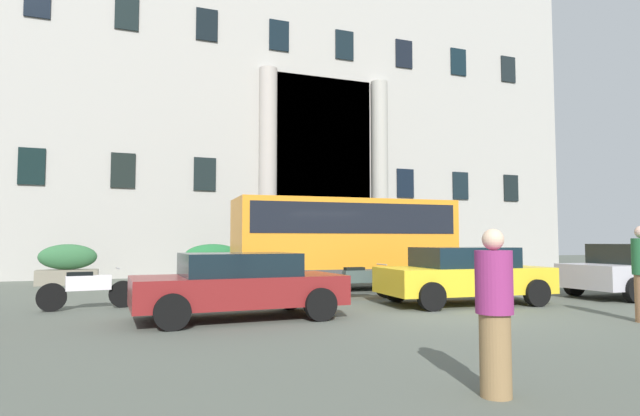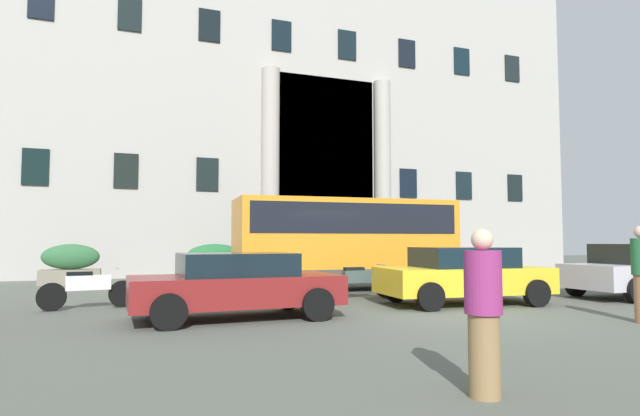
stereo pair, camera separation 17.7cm
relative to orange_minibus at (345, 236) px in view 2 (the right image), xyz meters
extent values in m
cube|color=#545A50|center=(0.08, -5.50, -1.70)|extent=(80.00, 64.00, 0.12)
cube|color=#A8A59D|center=(0.08, 12.00, 8.15)|extent=(32.28, 9.00, 19.58)
cube|color=black|center=(2.29, 7.56, 2.92)|extent=(4.70, 0.12, 9.12)
cylinder|color=#ADA39B|center=(-0.46, 7.25, 2.92)|extent=(0.80, 0.80, 9.12)
cylinder|color=#ABA79D|center=(5.03, 7.25, 2.92)|extent=(0.80, 0.80, 9.12)
cube|color=black|center=(-9.60, 7.46, 2.67)|extent=(0.92, 0.08, 1.40)
cube|color=black|center=(-6.37, 7.46, 2.67)|extent=(0.92, 0.08, 1.40)
cube|color=black|center=(-3.15, 7.46, 2.67)|extent=(0.92, 0.08, 1.40)
cube|color=black|center=(6.54, 7.46, 2.67)|extent=(0.92, 0.08, 1.40)
cube|color=black|center=(9.77, 7.46, 2.67)|extent=(0.92, 0.08, 1.40)
cube|color=black|center=(12.99, 7.46, 2.67)|extent=(0.92, 0.08, 1.40)
cube|color=black|center=(-9.60, 7.46, 9.13)|extent=(0.92, 0.08, 1.40)
cube|color=black|center=(-6.37, 7.46, 9.13)|extent=(0.92, 0.08, 1.40)
cube|color=black|center=(-3.15, 7.46, 9.13)|extent=(0.92, 0.08, 1.40)
cube|color=black|center=(0.08, 7.46, 9.13)|extent=(0.92, 0.08, 1.40)
cube|color=black|center=(3.31, 7.46, 9.13)|extent=(0.92, 0.08, 1.40)
cube|color=black|center=(6.54, 7.46, 9.13)|extent=(0.92, 0.08, 1.40)
cube|color=black|center=(9.77, 7.46, 9.13)|extent=(0.92, 0.08, 1.40)
cube|color=black|center=(12.99, 7.46, 9.13)|extent=(0.92, 0.08, 1.40)
cube|color=orange|center=(-0.01, 0.00, -0.04)|extent=(6.76, 2.63, 2.29)
cube|color=black|center=(-0.01, 0.00, 0.51)|extent=(6.36, 2.64, 0.88)
cube|color=black|center=(3.24, -0.19, 0.32)|extent=(0.17, 1.90, 1.10)
cube|color=#424242|center=(-0.01, 0.00, -1.07)|extent=(6.76, 2.67, 0.24)
cylinder|color=black|center=(2.38, 0.99, -1.19)|extent=(0.91, 0.33, 0.90)
cylinder|color=black|center=(2.25, -1.26, -1.19)|extent=(0.91, 0.33, 0.90)
cylinder|color=black|center=(-2.26, 1.26, -1.19)|extent=(0.91, 0.33, 0.90)
cylinder|color=black|center=(-2.39, -0.99, -1.19)|extent=(0.91, 0.33, 0.90)
cylinder|color=#9D931A|center=(4.69, 1.42, -0.46)|extent=(0.08, 0.08, 2.36)
cube|color=yellow|center=(4.69, 1.39, 0.47)|extent=(0.44, 0.03, 0.60)
cube|color=gray|center=(-3.12, 5.35, -1.37)|extent=(2.18, 0.97, 0.53)
ellipsoid|color=#246A36|center=(-3.12, 5.35, -0.68)|extent=(2.10, 0.87, 0.84)
cube|color=#64605F|center=(5.04, 5.14, -1.39)|extent=(1.54, 0.94, 0.49)
ellipsoid|color=#326630|center=(5.04, 5.14, -0.71)|extent=(1.47, 0.85, 0.88)
cube|color=gray|center=(-8.07, 5.12, -1.38)|extent=(1.93, 0.73, 0.51)
ellipsoid|color=#306339|center=(-8.07, 5.12, -0.69)|extent=(1.85, 0.65, 0.87)
cylinder|color=black|center=(5.21, -3.76, -1.33)|extent=(0.62, 0.20, 0.62)
cylinder|color=black|center=(5.22, -5.52, -1.33)|extent=(0.62, 0.20, 0.62)
cube|color=gold|center=(1.23, -4.22, -1.07)|extent=(4.08, 2.07, 0.60)
cube|color=black|center=(1.23, -4.22, -0.53)|extent=(2.25, 1.72, 0.47)
cylinder|color=black|center=(2.64, -3.44, -1.33)|extent=(0.63, 0.25, 0.62)
cylinder|color=black|center=(2.51, -5.21, -1.33)|extent=(0.63, 0.25, 0.62)
cylinder|color=black|center=(-0.04, -3.24, -1.33)|extent=(0.63, 0.25, 0.62)
cylinder|color=black|center=(-0.17, -5.00, -1.33)|extent=(0.63, 0.25, 0.62)
cube|color=maroon|center=(-4.26, -4.58, -1.09)|extent=(4.01, 1.88, 0.56)
cube|color=black|center=(-4.26, -4.58, -0.59)|extent=(2.18, 1.61, 0.43)
cylinder|color=black|center=(-2.93, -3.66, -1.33)|extent=(0.63, 0.22, 0.62)
cylinder|color=black|center=(-2.88, -5.43, -1.33)|extent=(0.63, 0.22, 0.62)
cylinder|color=black|center=(-5.63, -3.74, -1.33)|extent=(0.63, 0.22, 0.62)
cylinder|color=black|center=(-5.58, -5.50, -1.33)|extent=(0.63, 0.22, 0.62)
cylinder|color=black|center=(0.13, -2.39, -1.34)|extent=(0.60, 0.10, 0.60)
cylinder|color=black|center=(-1.33, -2.38, -1.34)|extent=(0.60, 0.12, 0.60)
cube|color=#3E4F4D|center=(-0.60, -2.39, -1.06)|extent=(0.94, 0.25, 0.32)
cube|color=black|center=(-0.78, -2.39, -0.88)|extent=(0.52, 0.20, 0.12)
cylinder|color=#A5A5A8|center=(0.02, -2.39, -0.76)|extent=(0.03, 0.55, 0.03)
cylinder|color=black|center=(-6.33, -1.98, -1.34)|extent=(0.61, 0.18, 0.60)
cylinder|color=black|center=(-7.75, -2.16, -1.34)|extent=(0.61, 0.20, 0.60)
cube|color=white|center=(-7.04, -2.07, -1.06)|extent=(0.94, 0.35, 0.32)
cube|color=black|center=(-7.22, -2.10, -0.88)|extent=(0.54, 0.26, 0.12)
cylinder|color=#A5A5A8|center=(-6.45, -2.00, -0.76)|extent=(0.10, 0.55, 0.03)
cylinder|color=olive|center=(-3.00, -10.44, -1.24)|extent=(0.30, 0.30, 0.80)
cylinder|color=#8F2B6A|center=(-3.00, -10.44, -0.53)|extent=(0.36, 0.36, 0.61)
sphere|color=beige|center=(-3.00, -10.44, -0.12)|extent=(0.21, 0.21, 0.21)
camera|label=1|loc=(-6.42, -14.58, -0.13)|focal=29.13mm
camera|label=2|loc=(-6.25, -14.64, -0.13)|focal=29.13mm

